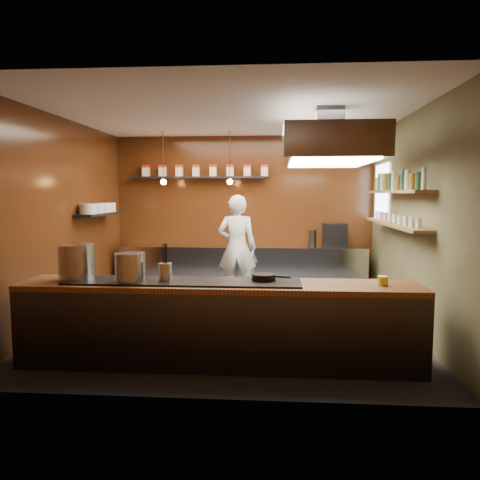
# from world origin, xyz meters

# --- Properties ---
(floor) EXTENTS (5.00, 5.00, 0.00)m
(floor) POSITION_xyz_m (0.00, 0.00, 0.00)
(floor) COLOR black
(floor) RESTS_ON ground
(back_wall) EXTENTS (5.00, 0.00, 5.00)m
(back_wall) POSITION_xyz_m (0.00, 2.50, 1.50)
(back_wall) COLOR #3C180A
(back_wall) RESTS_ON ground
(left_wall) EXTENTS (0.00, 5.00, 5.00)m
(left_wall) POSITION_xyz_m (-2.50, 0.00, 1.50)
(left_wall) COLOR #3C180A
(left_wall) RESTS_ON ground
(right_wall) EXTENTS (0.00, 5.00, 5.00)m
(right_wall) POSITION_xyz_m (2.50, 0.00, 1.50)
(right_wall) COLOR #494A2A
(right_wall) RESTS_ON ground
(ceiling) EXTENTS (5.00, 5.00, 0.00)m
(ceiling) POSITION_xyz_m (0.00, 0.00, 3.00)
(ceiling) COLOR silver
(ceiling) RESTS_ON back_wall
(window_pane) EXTENTS (0.00, 1.00, 1.00)m
(window_pane) POSITION_xyz_m (2.45, 1.70, 1.90)
(window_pane) COLOR white
(window_pane) RESTS_ON right_wall
(prep_counter) EXTENTS (4.60, 0.65, 0.90)m
(prep_counter) POSITION_xyz_m (0.00, 2.17, 0.45)
(prep_counter) COLOR silver
(prep_counter) RESTS_ON floor
(pass_counter) EXTENTS (4.40, 0.72, 0.94)m
(pass_counter) POSITION_xyz_m (-0.00, -1.60, 0.47)
(pass_counter) COLOR #38383D
(pass_counter) RESTS_ON floor
(tin_shelf) EXTENTS (2.60, 0.26, 0.04)m
(tin_shelf) POSITION_xyz_m (-0.90, 2.36, 2.20)
(tin_shelf) COLOR black
(tin_shelf) RESTS_ON back_wall
(plate_shelf) EXTENTS (0.30, 1.40, 0.04)m
(plate_shelf) POSITION_xyz_m (-2.34, 1.00, 1.55)
(plate_shelf) COLOR black
(plate_shelf) RESTS_ON left_wall
(bottle_shelf_upper) EXTENTS (0.26, 2.80, 0.04)m
(bottle_shelf_upper) POSITION_xyz_m (2.34, 0.30, 1.92)
(bottle_shelf_upper) COLOR olive
(bottle_shelf_upper) RESTS_ON right_wall
(bottle_shelf_lower) EXTENTS (0.26, 2.80, 0.04)m
(bottle_shelf_lower) POSITION_xyz_m (2.34, 0.30, 1.45)
(bottle_shelf_lower) COLOR olive
(bottle_shelf_lower) RESTS_ON right_wall
(extractor_hood) EXTENTS (1.20, 2.00, 0.72)m
(extractor_hood) POSITION_xyz_m (1.30, -0.40, 2.51)
(extractor_hood) COLOR #38383D
(extractor_hood) RESTS_ON ceiling
(pendant_left) EXTENTS (0.10, 0.10, 0.95)m
(pendant_left) POSITION_xyz_m (-1.40, 1.70, 2.15)
(pendant_left) COLOR black
(pendant_left) RESTS_ON ceiling
(pendant_right) EXTENTS (0.10, 0.10, 0.95)m
(pendant_right) POSITION_xyz_m (-0.20, 1.70, 2.15)
(pendant_right) COLOR black
(pendant_right) RESTS_ON ceiling
(storage_tins) EXTENTS (2.43, 0.13, 0.22)m
(storage_tins) POSITION_xyz_m (-0.75, 2.36, 2.33)
(storage_tins) COLOR beige
(storage_tins) RESTS_ON tin_shelf
(plate_stacks) EXTENTS (0.26, 1.16, 0.16)m
(plate_stacks) POSITION_xyz_m (-2.34, 1.00, 1.65)
(plate_stacks) COLOR silver
(plate_stacks) RESTS_ON plate_shelf
(bottles) EXTENTS (0.06, 2.66, 0.24)m
(bottles) POSITION_xyz_m (2.34, 0.30, 2.06)
(bottles) COLOR silver
(bottles) RESTS_ON bottle_shelf_upper
(wine_glasses) EXTENTS (0.07, 2.37, 0.13)m
(wine_glasses) POSITION_xyz_m (2.34, 0.30, 1.53)
(wine_glasses) COLOR silver
(wine_glasses) RESTS_ON bottle_shelf_lower
(stockpot_large) EXTENTS (0.48, 0.48, 0.38)m
(stockpot_large) POSITION_xyz_m (-1.63, -1.55, 1.13)
(stockpot_large) COLOR #B4B6BB
(stockpot_large) RESTS_ON pass_counter
(stockpot_small) EXTENTS (0.39, 0.39, 0.31)m
(stockpot_small) POSITION_xyz_m (-0.97, -1.66, 1.09)
(stockpot_small) COLOR #B2B4B9
(stockpot_small) RESTS_ON pass_counter
(utensil_crock) EXTENTS (0.18, 0.18, 0.19)m
(utensil_crock) POSITION_xyz_m (-0.60, -1.60, 1.03)
(utensil_crock) COLOR silver
(utensil_crock) RESTS_ON pass_counter
(frying_pan) EXTENTS (0.43, 0.27, 0.07)m
(frying_pan) POSITION_xyz_m (0.49, -1.52, 0.97)
(frying_pan) COLOR black
(frying_pan) RESTS_ON pass_counter
(butter_jar) EXTENTS (0.14, 0.14, 0.10)m
(butter_jar) POSITION_xyz_m (1.76, -1.62, 0.97)
(butter_jar) COLOR yellow
(butter_jar) RESTS_ON pass_counter
(espresso_machine) EXTENTS (0.46, 0.44, 0.44)m
(espresso_machine) POSITION_xyz_m (1.71, 2.11, 1.12)
(espresso_machine) COLOR black
(espresso_machine) RESTS_ON prep_counter
(chef) EXTENTS (0.70, 0.47, 1.87)m
(chef) POSITION_xyz_m (-0.06, 1.59, 0.94)
(chef) COLOR silver
(chef) RESTS_ON floor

